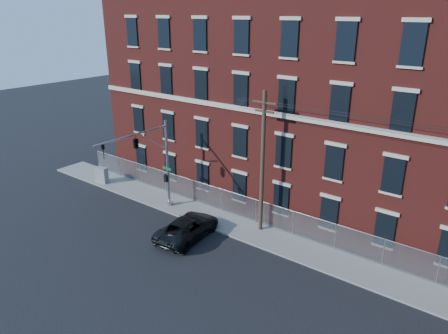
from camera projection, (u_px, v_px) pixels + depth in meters
ground at (187, 255)px, 27.26m from camera, size 140.00×140.00×0.00m
sidewalk at (401, 285)px, 24.13m from camera, size 65.00×3.00×0.12m
chain_link_fence at (410, 260)px, 24.75m from camera, size 59.06×0.06×1.85m
traffic_signal_mast at (144, 150)px, 30.41m from camera, size 0.90×6.75×7.00m
utility_pole_near at (263, 161)px, 28.42m from camera, size 1.80×0.28×10.00m
pickup_truck at (188, 227)px, 29.15m from camera, size 2.99×5.55×1.48m
utility_cabinet at (102, 175)px, 38.20m from camera, size 1.22×0.77×1.42m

